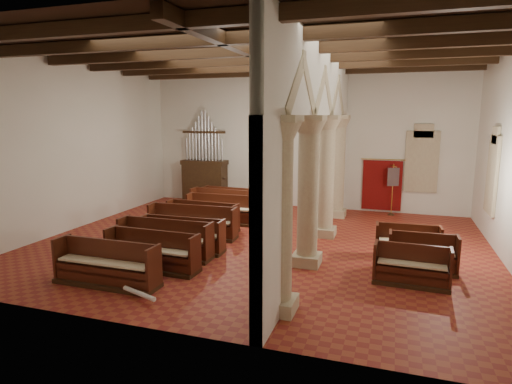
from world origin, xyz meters
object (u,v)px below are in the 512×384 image
object	(u,v)px
aisle_pew_0	(411,271)
pipe_organ	(205,174)
lectern	(220,192)
processional_banner	(392,197)
nave_pew_0	(107,271)

from	to	relation	value
aisle_pew_0	pipe_organ	bearing A→B (deg)	142.45
pipe_organ	lectern	world-z (taller)	pipe_organ
pipe_organ	processional_banner	xyz separation A→B (m)	(8.43, -0.01, -0.61)
lectern	processional_banner	distance (m)	7.66
nave_pew_0	aisle_pew_0	size ratio (longest dim) A/B	1.49
processional_banner	pipe_organ	bearing A→B (deg)	158.07
nave_pew_0	pipe_organ	bearing A→B (deg)	101.66
nave_pew_0	lectern	bearing A→B (deg)	97.31
processional_banner	aisle_pew_0	world-z (taller)	processional_banner
pipe_organ	lectern	size ratio (longest dim) A/B	3.36
pipe_organ	processional_banner	world-z (taller)	pipe_organ
lectern	aisle_pew_0	distance (m)	11.20
nave_pew_0	aisle_pew_0	xyz separation A→B (m)	(7.02, 2.31, -0.03)
lectern	aisle_pew_0	bearing A→B (deg)	-47.63
lectern	nave_pew_0	size ratio (longest dim) A/B	0.48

